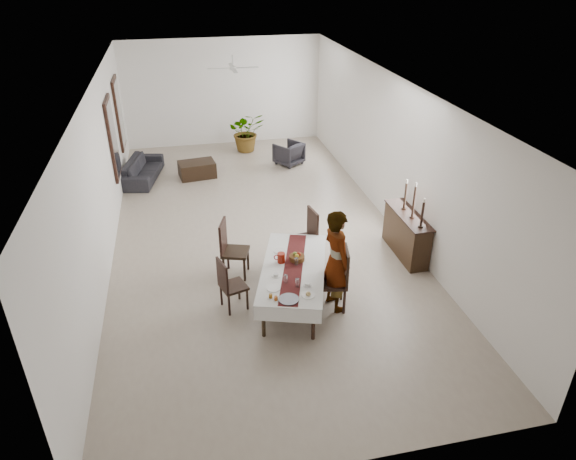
{
  "coord_description": "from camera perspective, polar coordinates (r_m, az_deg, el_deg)",
  "views": [
    {
      "loc": [
        -1.43,
        -9.81,
        5.44
      ],
      "look_at": [
        0.28,
        -1.99,
        1.05
      ],
      "focal_mm": 32.0,
      "sensor_mm": 36.0,
      "label": 1
    }
  ],
  "objects": [
    {
      "name": "woman",
      "position": [
        8.54,
        5.39,
        -3.39
      ],
      "size": [
        0.57,
        0.75,
        1.83
      ],
      "primitive_type": "imported",
      "rotation": [
        0.0,
        0.0,
        1.79
      ],
      "color": "gray",
      "rests_on": "floor"
    },
    {
      "name": "fan_blade_w",
      "position": [
        13.1,
        -7.71,
        17.33
      ],
      "size": [
        0.55,
        0.1,
        0.01
      ],
      "primitive_type": "cube",
      "color": "white",
      "rests_on": "fan_hub"
    },
    {
      "name": "chair_left_near_leg_fr",
      "position": [
        8.73,
        -6.55,
        -8.32
      ],
      "size": [
        0.05,
        0.05,
        0.41
      ],
      "primitive_type": "cylinder",
      "rotation": [
        0.0,
        0.0,
        0.3
      ],
      "color": "black",
      "rests_on": "floor"
    },
    {
      "name": "wall_left",
      "position": [
        10.65,
        -20.02,
        5.83
      ],
      "size": [
        0.02,
        12.0,
        3.2
      ],
      "primitive_type": "cube",
      "color": "white",
      "rests_on": "floor"
    },
    {
      "name": "tablecloth_drape_near",
      "position": [
        7.92,
        -0.05,
        -9.44
      ],
      "size": [
        1.01,
        0.32,
        0.27
      ],
      "primitive_type": "cube",
      "rotation": [
        0.0,
        0.0,
        -0.3
      ],
      "color": "white",
      "rests_on": "dining_table_top"
    },
    {
      "name": "plate_near_left",
      "position": [
        8.24,
        -1.62,
        -6.51
      ],
      "size": [
        0.21,
        0.21,
        0.01
      ],
      "primitive_type": "cylinder",
      "color": "white",
      "rests_on": "tablecloth_top"
    },
    {
      "name": "chair_right_far_leg_bl",
      "position": [
        9.85,
        1.0,
        -3.18
      ],
      "size": [
        0.05,
        0.05,
        0.46
      ],
      "primitive_type": "cylinder",
      "rotation": [
        0.0,
        0.0,
        0.16
      ],
      "color": "black",
      "rests_on": "floor"
    },
    {
      "name": "wall_front",
      "position": [
        5.6,
        6.22,
        -14.8
      ],
      "size": [
        6.0,
        0.02,
        3.2
      ],
      "primitive_type": "cube",
      "color": "white",
      "rests_on": "floor"
    },
    {
      "name": "teacup_left",
      "position": [
        8.52,
        -1.36,
        -5.02
      ],
      "size": [
        0.08,
        0.08,
        0.05
      ],
      "primitive_type": "cylinder",
      "color": "silver",
      "rests_on": "saucer_left"
    },
    {
      "name": "table_leg_br",
      "position": [
        9.81,
        3.35,
        -2.81
      ],
      "size": [
        0.08,
        0.08,
        0.62
      ],
      "primitive_type": "cylinder",
      "rotation": [
        0.0,
        0.0,
        -0.3
      ],
      "color": "black",
      "rests_on": "floor"
    },
    {
      "name": "wine_glass_far",
      "position": [
        8.77,
        0.93,
        -3.56
      ],
      "size": [
        0.06,
        0.06,
        0.15
      ],
      "primitive_type": "cylinder",
      "color": "silver",
      "rests_on": "tablecloth_top"
    },
    {
      "name": "plate_near_right",
      "position": [
        8.09,
        2.26,
        -7.25
      ],
      "size": [
        0.21,
        0.21,
        0.01
      ],
      "primitive_type": "cylinder",
      "color": "white",
      "rests_on": "tablecloth_top"
    },
    {
      "name": "tablecloth_top",
      "position": [
        8.78,
        0.61,
        -4.15
      ],
      "size": [
        1.69,
        2.51,
        0.01
      ],
      "primitive_type": "cube",
      "rotation": [
        0.0,
        0.0,
        -0.3
      ],
      "color": "white",
      "rests_on": "dining_table_top"
    },
    {
      "name": "teacup_right",
      "position": [
        8.3,
        2.18,
        -6.05
      ],
      "size": [
        0.08,
        0.08,
        0.05
      ],
      "primitive_type": "cylinder",
      "color": "white",
      "rests_on": "saucer_right"
    },
    {
      "name": "chair_left_far_leg_br",
      "position": [
        9.54,
        -4.86,
        -4.46
      ],
      "size": [
        0.06,
        0.06,
        0.47
      ],
      "primitive_type": "cylinder",
      "rotation": [
        0.0,
        0.0,
        -0.31
      ],
      "color": "black",
      "rests_on": "floor"
    },
    {
      "name": "candlestick_mid_base",
      "position": [
        10.17,
        13.61,
        1.41
      ],
      "size": [
        0.1,
        0.1,
        0.03
      ],
      "primitive_type": "cylinder",
      "color": "black",
      "rests_on": "sideboard_top"
    },
    {
      "name": "mirror_frame_near",
      "position": [
        12.7,
        -18.91,
        9.61
      ],
      "size": [
        0.06,
        1.05,
        1.85
      ],
      "primitive_type": "cube",
      "color": "black",
      "rests_on": "wall_left"
    },
    {
      "name": "wall_back",
      "position": [
        16.33,
        -7.2,
        14.94
      ],
      "size": [
        6.0,
        0.02,
        3.2
      ],
      "primitive_type": "cube",
      "color": "white",
      "rests_on": "floor"
    },
    {
      "name": "table_leg_bl",
      "position": [
        9.86,
        -1.22,
        -2.6
      ],
      "size": [
        0.08,
        0.08,
        0.62
      ],
      "primitive_type": "cylinder",
      "rotation": [
        0.0,
        0.0,
        -0.3
      ],
      "color": "black",
      "rests_on": "floor"
    },
    {
      "name": "fan_blade_s",
      "position": [
        12.8,
        -5.93,
        17.16
      ],
      "size": [
        0.1,
        0.55,
        0.01
      ],
      "primitive_type": "cube",
      "color": "silver",
      "rests_on": "fan_hub"
    },
    {
      "name": "chair_left_far_back",
      "position": [
        9.47,
        -7.24,
        -0.71
      ],
      "size": [
        0.19,
        0.46,
        0.6
      ],
      "primitive_type": "cube",
      "rotation": [
        0.0,
        0.0,
        -1.88
      ],
      "color": "black",
      "rests_on": "chair_left_far_seat"
    },
    {
      "name": "tablecloth_drape_far",
      "position": [
        9.82,
        1.12,
        -1.16
      ],
      "size": [
        1.01,
        0.32,
        0.27
      ],
      "primitive_type": "cube",
      "rotation": [
        0.0,
        0.0,
        -0.3
      ],
      "color": "silver",
      "rests_on": "dining_table_top"
    },
    {
      "name": "chair_right_far_leg_fr",
      "position": [
        10.28,
        2.15,
        -1.71
      ],
      "size": [
        0.05,
        0.05,
        0.46
      ],
      "primitive_type": "cylinder",
      "rotation": [
        0.0,
        0.0,
        0.16
      ],
      "color": "black",
      "rests_on": "floor"
    },
    {
      "name": "chair_left_near_leg_bl",
      "position": [
        9.09,
        -5.46,
        -6.59
      ],
      "size": [
        0.05,
        0.05,
        0.41
      ],
      "primitive_type": "cylinder",
      "rotation": [
        0.0,
        0.0,
        0.3
      ],
      "color": "black",
      "rests_on": "floor"
    },
    {
      "name": "chair_right_far_seat",
      "position": [
        9.93,
        1.61,
        -1.16
      ],
      "size": [
        0.54,
        0.54,
        0.05
      ],
      "primitive_type": "cube",
      "rotation": [
        0.0,
        0.0,
        1.73
      ],
      "color": "black",
      "rests_on": "chair_right_far_leg_fl"
    },
    {
      "name": "tablecloth_drape_left",
      "position": [
        8.89,
        -2.76,
        -4.69
      ],
      "size": [
        0.69,
        2.2,
        0.27
      ],
      "primitive_type": "cube",
      "rotation": [
        0.0,
        0.0,
        -0.3
      ],
      "color": "silver",
      "rests_on": "dining_table_top"
    },
    {
      "name": "mirror_glass_far",
      "position": [
        14.7,
        -18.14,
        12.22
      ],
      "size": [
        0.01,
        0.9,
        1.7
      ],
      "primitive_type": "cube",
      "color": "white",
      "rests_on": "mirror_frame_far"
    },
    {
      "name": "candlestick_far_shaft",
      "position": [
        10.36,
        12.91,
        3.74
      ],
      "size": [
        0.05,
        0.05,
        0.53
      ],
      "primitive_type": "cylinder",
      "color": "black",
      "rests_on": "candlestick_far_base"
    },
    {
      "name": "table_leg_fr",
      "position": [
        8.15,
        2.83,
        -10.29
      ],
      "size": [
        0.08,
        0.08,
        0.62
      ],
      "primitive_type": "cylinder",
      "rotation": [
        0.0,
        0.0,
        -0.3
      ],
      "color": "black",
      "rests_on": "floor"
    },
    {
      "name": "fan_blade_n",
      "position": [
        13.48,
        -6.31,
        17.73
      ],
      "size": [
        0.1,
        0.55,
        0.01
      ],
      "primitive_type": "cube",
      "color": "white",
      "rests_on": "fan_hub"
    },
    {
      "name": "chair_right_near_seat",
      "position": [
        8.73,
        4.92,
        -5.79
      ],
      "size": [
        0.57,
        0.57,
        0.05
      ],
      "primitive_type": "cube",
      "rotation": [
        0.0,
        0.0,
        1.37
      ],
      "color": "black",
      "rests_on": "chair_right_near_leg_fl"
    },
    {
      "name": "pitcher_handle",
      "position": [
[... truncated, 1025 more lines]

